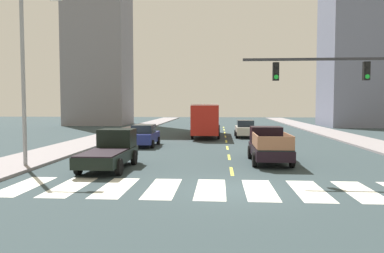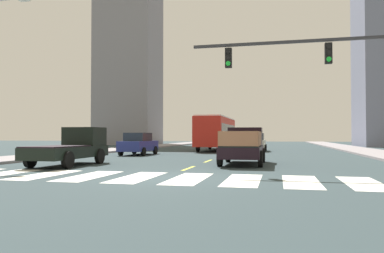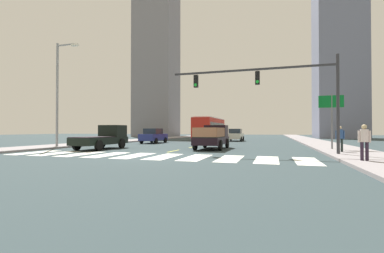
{
  "view_description": "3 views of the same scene",
  "coord_description": "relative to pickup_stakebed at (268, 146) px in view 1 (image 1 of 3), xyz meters",
  "views": [
    {
      "loc": [
        -0.63,
        -14.68,
        3.36
      ],
      "look_at": [
        -2.25,
        7.65,
        2.01
      ],
      "focal_mm": 35.28,
      "sensor_mm": 36.0,
      "label": 1
    },
    {
      "loc": [
        4.01,
        -12.79,
        1.53
      ],
      "look_at": [
        -1.47,
        11.13,
        2.1
      ],
      "focal_mm": 34.93,
      "sensor_mm": 36.0,
      "label": 2
    },
    {
      "loc": [
        6.97,
        -14.28,
        1.53
      ],
      "look_at": [
        -1.07,
        12.21,
        1.91
      ],
      "focal_mm": 24.97,
      "sensor_mm": 36.0,
      "label": 3
    }
  ],
  "objects": [
    {
      "name": "lane_dash_6",
      "position": [
        -2.23,
        26.64,
        -0.93
      ],
      "size": [
        0.16,
        2.4,
        0.01
      ],
      "primitive_type": "cube",
      "color": "#D2D143",
      "rests_on": "ground"
    },
    {
      "name": "crosswalk_stripe_0",
      "position": [
        -10.8,
        -7.36,
        -0.93
      ],
      "size": [
        1.17,
        3.73,
        0.01
      ],
      "primitive_type": "cube",
      "color": "silver",
      "rests_on": "ground"
    },
    {
      "name": "pickup_stakebed",
      "position": [
        0.0,
        0.0,
        0.0
      ],
      "size": [
        2.18,
        5.2,
        1.96
      ],
      "rotation": [
        0.0,
        0.0,
        -0.02
      ],
      "color": "black",
      "rests_on": "ground"
    },
    {
      "name": "ground_plane",
      "position": [
        -2.23,
        -7.36,
        -0.94
      ],
      "size": [
        160.0,
        160.0,
        0.0
      ],
      "primitive_type": "plane",
      "color": "#2E3C40"
    },
    {
      "name": "sidewalk_left",
      "position": [
        -14.09,
        10.64,
        -0.86
      ],
      "size": [
        3.67,
        110.0,
        0.15
      ],
      "primitive_type": "cube",
      "color": "gray",
      "rests_on": "ground"
    },
    {
      "name": "block_mid_left",
      "position": [
        -22.06,
        37.19,
        16.83
      ],
      "size": [
        9.38,
        7.95,
        35.53
      ],
      "primitive_type": "cube",
      "color": "gray",
      "rests_on": "ground"
    },
    {
      "name": "crosswalk_stripe_1",
      "position": [
        -8.9,
        -7.36,
        -0.93
      ],
      "size": [
        1.17,
        3.73,
        0.01
      ],
      "primitive_type": "cube",
      "color": "silver",
      "rests_on": "ground"
    },
    {
      "name": "lane_dash_0",
      "position": [
        -2.23,
        -3.36,
        -0.93
      ],
      "size": [
        0.16,
        2.4,
        0.01
      ],
      "primitive_type": "cube",
      "color": "#D2D143",
      "rests_on": "ground"
    },
    {
      "name": "lane_dash_4",
      "position": [
        -2.23,
        16.64,
        -0.93
      ],
      "size": [
        0.16,
        2.4,
        0.01
      ],
      "primitive_type": "cube",
      "color": "#D2D143",
      "rests_on": "ground"
    },
    {
      "name": "sedan_near_left",
      "position": [
        -0.27,
        15.94,
        -0.08
      ],
      "size": [
        2.02,
        4.4,
        1.72
      ],
      "rotation": [
        0.0,
        0.0,
        0.02
      ],
      "color": "beige",
      "rests_on": "ground"
    },
    {
      "name": "city_bus",
      "position": [
        -4.16,
        16.66,
        1.02
      ],
      "size": [
        2.72,
        10.8,
        3.32
      ],
      "rotation": [
        0.0,
        0.0,
        -0.03
      ],
      "color": "red",
      "rests_on": "ground"
    },
    {
      "name": "pickup_dark",
      "position": [
        -8.51,
        -2.78,
        -0.02
      ],
      "size": [
        2.18,
        5.2,
        1.96
      ],
      "rotation": [
        0.0,
        0.0,
        0.03
      ],
      "color": "black",
      "rests_on": "ground"
    },
    {
      "name": "crosswalk_stripe_6",
      "position": [
        0.62,
        -7.36,
        -0.93
      ],
      "size": [
        1.17,
        3.73,
        0.01
      ],
      "primitive_type": "cube",
      "color": "silver",
      "rests_on": "ground"
    },
    {
      "name": "crosswalk_stripe_2",
      "position": [
        -6.99,
        -7.36,
        -0.93
      ],
      "size": [
        1.17,
        3.73,
        0.01
      ],
      "primitive_type": "cube",
      "color": "silver",
      "rests_on": "ground"
    },
    {
      "name": "sedan_near_right",
      "position": [
        -8.78,
        7.23,
        -0.08
      ],
      "size": [
        2.02,
        4.4,
        1.72
      ],
      "rotation": [
        0.0,
        0.0,
        0.05
      ],
      "color": "navy",
      "rests_on": "ground"
    },
    {
      "name": "crosswalk_stripe_5",
      "position": [
        -1.28,
        -7.36,
        -0.93
      ],
      "size": [
        1.17,
        3.73,
        0.01
      ],
      "primitive_type": "cube",
      "color": "silver",
      "rests_on": "ground"
    },
    {
      "name": "crosswalk_stripe_3",
      "position": [
        -5.09,
        -7.36,
        -0.93
      ],
      "size": [
        1.17,
        3.73,
        0.01
      ],
      "primitive_type": "cube",
      "color": "silver",
      "rests_on": "ground"
    },
    {
      "name": "lane_dash_1",
      "position": [
        -2.23,
        1.64,
        -0.93
      ],
      "size": [
        0.16,
        2.4,
        0.01
      ],
      "primitive_type": "cube",
      "color": "#D2D143",
      "rests_on": "ground"
    },
    {
      "name": "lane_dash_2",
      "position": [
        -2.23,
        6.64,
        -0.93
      ],
      "size": [
        0.16,
        2.4,
        0.01
      ],
      "primitive_type": "cube",
      "color": "#D2D143",
      "rests_on": "ground"
    },
    {
      "name": "crosswalk_stripe_7",
      "position": [
        2.53,
        -7.36,
        -0.93
      ],
      "size": [
        1.17,
        3.73,
        0.01
      ],
      "primitive_type": "cube",
      "color": "silver",
      "rests_on": "ground"
    },
    {
      "name": "lane_dash_7",
      "position": [
        -2.23,
        31.64,
        -0.93
      ],
      "size": [
        0.16,
        2.4,
        0.01
      ],
      "primitive_type": "cube",
      "color": "#D2D143",
      "rests_on": "ground"
    },
    {
      "name": "lane_dash_3",
      "position": [
        -2.23,
        11.64,
        -0.93
      ],
      "size": [
        0.16,
        2.4,
        0.01
      ],
      "primitive_type": "cube",
      "color": "#D2D143",
      "rests_on": "ground"
    },
    {
      "name": "streetlight_left",
      "position": [
        -12.83,
        -3.14,
        4.03
      ],
      "size": [
        2.2,
        0.28,
        9.0
      ],
      "color": "gray",
      "rests_on": "ground"
    },
    {
      "name": "sidewalk_right",
      "position": [
        9.63,
        10.64,
        -0.86
      ],
      "size": [
        3.67,
        110.0,
        0.15
      ],
      "primitive_type": "cube",
      "color": "gray",
      "rests_on": "ground"
    },
    {
      "name": "crosswalk_stripe_4",
      "position": [
        -3.18,
        -7.36,
        -0.93
      ],
      "size": [
        1.17,
        3.73,
        0.01
      ],
      "primitive_type": "cube",
      "color": "silver",
      "rests_on": "ground"
    },
    {
      "name": "lane_dash_5",
      "position": [
        -2.23,
        21.64,
        -0.93
      ],
      "size": [
        0.16,
        2.4,
        0.01
      ],
      "primitive_type": "cube",
      "color": "#D2D143",
      "rests_on": "ground"
    }
  ]
}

